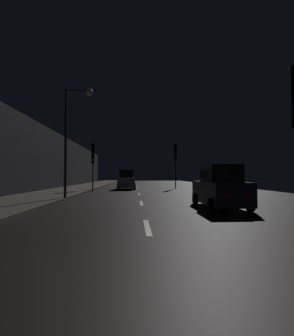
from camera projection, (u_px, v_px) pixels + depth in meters
name	position (u px, v px, depth m)	size (l,w,h in m)	color
ground	(138.00, 188.00, 28.47)	(25.74, 84.00, 0.02)	black
sidewalk_left	(80.00, 188.00, 28.14)	(4.40, 84.00, 0.15)	#38332B
building_facade_left	(46.00, 160.00, 24.60)	(0.80, 63.00, 6.20)	black
lane_centerline	(138.00, 190.00, 24.39)	(0.16, 37.67, 0.01)	beige
traffic_light_far_left	(93.00, 157.00, 23.42)	(0.35, 0.48, 4.58)	#38383A
traffic_light_far_right	(175.00, 156.00, 28.34)	(0.31, 0.46, 5.11)	#38383A
streetlamp_overhead	(74.00, 125.00, 14.93)	(1.70, 0.44, 6.85)	#2D2D30
car_approaching_headlights	(127.00, 180.00, 26.75)	(1.95, 4.23, 2.13)	#A5A8AD
car_parked_right_near	(220.00, 188.00, 11.29)	(1.81, 3.91, 1.97)	black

